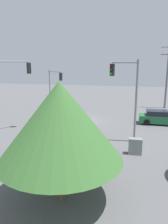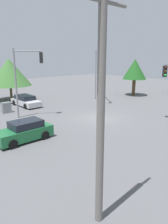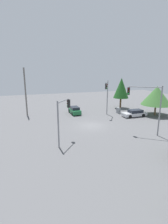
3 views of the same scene
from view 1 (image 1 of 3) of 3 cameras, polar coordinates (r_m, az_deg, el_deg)
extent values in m
plane|color=#5B5B5E|center=(25.23, -0.44, -2.31)|extent=(80.00, 80.00, 0.00)
cube|color=silver|center=(15.35, 0.71, -10.53)|extent=(1.82, 4.73, 0.61)
cube|color=black|center=(14.92, 0.53, -8.83)|extent=(1.60, 2.60, 0.54)
cylinder|color=black|center=(16.91, -1.16, -8.87)|extent=(0.22, 0.65, 0.65)
cylinder|color=black|center=(16.61, 4.72, -9.32)|extent=(0.22, 0.65, 0.65)
cylinder|color=black|center=(14.32, -4.00, -13.06)|extent=(0.22, 0.65, 0.65)
cylinder|color=black|center=(13.97, 3.00, -13.75)|extent=(0.22, 0.65, 0.65)
cube|color=#1E6638|center=(25.13, 18.89, -1.71)|extent=(4.12, 1.72, 0.79)
cube|color=black|center=(24.96, 18.53, -0.22)|extent=(2.27, 1.51, 0.53)
cylinder|color=black|center=(25.87, 15.86, -1.68)|extent=(0.66, 0.22, 0.66)
cylinder|color=black|center=(24.29, 16.05, -2.61)|extent=(0.66, 0.22, 0.66)
cylinder|color=gray|center=(18.40, 13.43, 2.56)|extent=(0.18, 0.18, 6.82)
cylinder|color=gray|center=(18.84, 10.56, 12.59)|extent=(2.22, 1.50, 0.12)
cube|color=black|center=(19.61, 7.37, 10.87)|extent=(0.44, 0.42, 1.05)
sphere|color=#360503|center=(19.47, 7.08, 11.86)|extent=(0.22, 0.22, 0.22)
sphere|color=#392605|center=(19.48, 7.05, 10.87)|extent=(0.22, 0.22, 0.22)
sphere|color=green|center=(19.49, 7.02, 9.88)|extent=(0.22, 0.22, 0.22)
cylinder|color=gray|center=(21.44, -19.55, 12.32)|extent=(2.70, 3.46, 0.12)
cube|color=black|center=(22.30, -14.20, 11.04)|extent=(0.43, 0.44, 1.05)
sphere|color=#360503|center=(22.45, -14.45, 11.89)|extent=(0.22, 0.22, 0.22)
sphere|color=#392605|center=(22.46, -14.40, 11.03)|extent=(0.22, 0.22, 0.22)
sphere|color=green|center=(22.47, -14.35, 10.18)|extent=(0.22, 0.22, 0.22)
cylinder|color=gray|center=(32.74, -8.91, 6.00)|extent=(0.18, 0.18, 5.59)
cylinder|color=gray|center=(31.27, -7.65, 10.41)|extent=(2.42, 1.94, 0.12)
cube|color=black|center=(30.04, -6.10, 9.17)|extent=(0.44, 0.43, 1.05)
sphere|color=#360503|center=(30.12, -5.84, 9.82)|extent=(0.22, 0.22, 0.22)
sphere|color=#392605|center=(30.13, -5.82, 9.18)|extent=(0.22, 0.22, 0.22)
sphere|color=green|center=(30.16, -5.81, 8.55)|extent=(0.22, 0.22, 0.22)
cylinder|color=slate|center=(33.96, 20.89, 8.71)|extent=(0.28, 0.28, 9.31)
cube|color=gray|center=(16.56, 13.23, -8.70)|extent=(0.97, 0.53, 1.19)
cylinder|color=brown|center=(11.12, -5.93, -16.96)|extent=(0.34, 0.34, 2.10)
cone|color=#3D7033|center=(10.01, -6.31, -2.41)|extent=(5.86, 5.86, 3.68)
camera|label=2|loc=(39.69, 27.75, 10.70)|focal=35.00mm
camera|label=3|loc=(45.69, -31.14, 14.08)|focal=28.00mm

